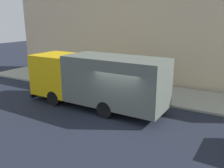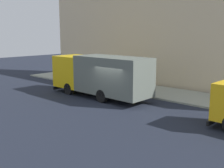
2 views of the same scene
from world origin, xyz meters
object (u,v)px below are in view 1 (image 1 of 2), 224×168
Objects in this scene: pedestrian_walking at (128,74)px; street_sign_post at (124,75)px; traffic_cone_orange at (70,79)px; large_utility_truck at (96,79)px.

street_sign_post is (-2.22, -0.78, 0.47)m from pedestrian_walking.
street_sign_post is (-0.59, -5.07, 1.05)m from traffic_cone_orange.
traffic_cone_orange is at bearing 102.99° from pedestrian_walking.
large_utility_truck is 4.85× the size of pedestrian_walking.
pedestrian_walking is 4.62m from traffic_cone_orange.
street_sign_post reaches higher than pedestrian_walking.
pedestrian_walking is at bearing 4.06° from large_utility_truck.
traffic_cone_orange is 5.21m from street_sign_post.
street_sign_post is at bearing -168.39° from pedestrian_walking.
pedestrian_walking is (4.73, 0.23, -0.66)m from large_utility_truck.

